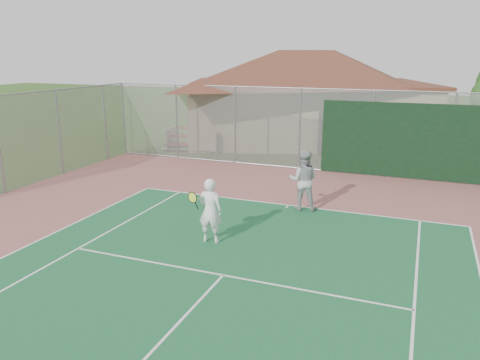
{
  "coord_description": "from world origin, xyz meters",
  "views": [
    {
      "loc": [
        3.93,
        -2.52,
        4.93
      ],
      "look_at": [
        -0.87,
        9.64,
        1.37
      ],
      "focal_mm": 35.0,
      "sensor_mm": 36.0,
      "label": 1
    }
  ],
  "objects_px": {
    "player_white_front": "(210,211)",
    "clubhouse": "(308,87)",
    "player_grey_back": "(303,181)",
    "bleachers": "(196,139)"
  },
  "relations": [
    {
      "from": "clubhouse",
      "to": "player_white_front",
      "type": "height_order",
      "value": "clubhouse"
    },
    {
      "from": "clubhouse",
      "to": "player_grey_back",
      "type": "xyz_separation_m",
      "value": [
        3.01,
        -12.68,
        -2.09
      ]
    },
    {
      "from": "clubhouse",
      "to": "bleachers",
      "type": "relative_size",
      "value": 5.22
    },
    {
      "from": "bleachers",
      "to": "player_grey_back",
      "type": "bearing_deg",
      "value": -52.77
    },
    {
      "from": "player_grey_back",
      "to": "player_white_front",
      "type": "bearing_deg",
      "value": 55.15
    },
    {
      "from": "player_white_front",
      "to": "clubhouse",
      "type": "bearing_deg",
      "value": -92.22
    },
    {
      "from": "clubhouse",
      "to": "bleachers",
      "type": "height_order",
      "value": "clubhouse"
    },
    {
      "from": "bleachers",
      "to": "player_grey_back",
      "type": "xyz_separation_m",
      "value": [
        7.62,
        -7.45,
        0.39
      ]
    },
    {
      "from": "clubhouse",
      "to": "player_grey_back",
      "type": "relative_size",
      "value": 8.36
    },
    {
      "from": "player_grey_back",
      "to": "bleachers",
      "type": "bearing_deg",
      "value": -54.64
    }
  ]
}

